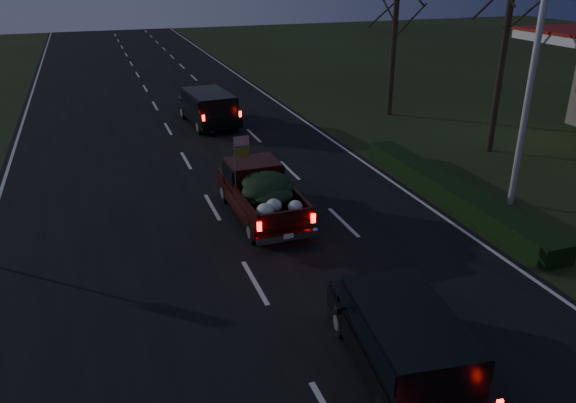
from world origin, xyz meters
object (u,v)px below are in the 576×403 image
object	(u,v)px
light_pole	(539,35)
rear_suv	(405,336)
pickup_truck	(261,190)
lead_suv	(208,105)

from	to	relation	value
light_pole	rear_suv	bearing A→B (deg)	-141.09
pickup_truck	rear_suv	world-z (taller)	pickup_truck
light_pole	lead_suv	size ratio (longest dim) A/B	1.90
pickup_truck	rear_suv	bearing A→B (deg)	-87.77
lead_suv	rear_suv	distance (m)	19.34
light_pole	lead_suv	world-z (taller)	light_pole
pickup_truck	rear_suv	xyz separation A→B (m)	(0.41, -8.09, 0.02)
pickup_truck	lead_suv	xyz separation A→B (m)	(0.73, 11.24, 0.12)
light_pole	pickup_truck	bearing A→B (deg)	167.37
lead_suv	pickup_truck	bearing A→B (deg)	-98.15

